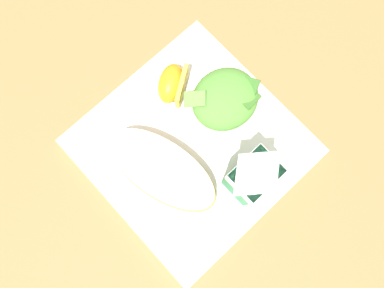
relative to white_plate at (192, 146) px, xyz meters
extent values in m
plane|color=olive|center=(0.00, 0.00, -0.01)|extent=(3.00, 3.00, 0.00)
cube|color=white|center=(0.00, 0.00, 0.00)|extent=(0.28, 0.28, 0.02)
ellipsoid|color=tan|center=(0.06, 0.00, 0.02)|extent=(0.12, 0.18, 0.03)
ellipsoid|color=maroon|center=(0.06, 0.00, 0.03)|extent=(0.10, 0.17, 0.01)
ellipsoid|color=beige|center=(0.06, 0.00, 0.04)|extent=(0.11, 0.18, 0.01)
ellipsoid|color=#4C8433|center=(-0.08, -0.01, 0.03)|extent=(0.10, 0.09, 0.04)
cube|color=#336023|center=(-0.11, 0.00, 0.04)|extent=(0.03, 0.03, 0.02)
cube|color=#5B8E3D|center=(-0.04, -0.04, 0.04)|extent=(0.04, 0.04, 0.02)
cube|color=#336023|center=(-0.07, -0.03, 0.04)|extent=(0.04, 0.03, 0.01)
cube|color=#3D7028|center=(-0.10, 0.01, 0.04)|extent=(0.03, 0.02, 0.02)
cube|color=#2D8451|center=(-0.02, 0.09, 0.05)|extent=(0.06, 0.04, 0.09)
cube|color=white|center=(-0.02, 0.09, 0.08)|extent=(0.06, 0.04, 0.03)
pyramid|color=white|center=(-0.02, 0.09, 0.11)|extent=(0.06, 0.04, 0.02)
ellipsoid|color=orange|center=(-0.04, -0.08, 0.03)|extent=(0.07, 0.06, 0.04)
cube|color=gold|center=(-0.05, -0.07, 0.03)|extent=(0.05, 0.04, 0.03)
camera|label=1|loc=(0.07, 0.08, 0.52)|focal=33.94mm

